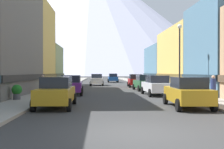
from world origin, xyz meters
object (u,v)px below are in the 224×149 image
car_right_0 (187,92)px  car_driving_1 (97,80)px  car_right_2 (144,83)px  pedestrian_1 (213,89)px  car_left_0 (56,92)px  pedestrian_0 (43,85)px  car_right_3 (136,81)px  streetlamp_right (180,49)px  car_left_1 (71,85)px  potted_plant_0 (17,91)px  car_driving_0 (113,78)px  car_right_1 (156,85)px

car_right_0 → car_driving_1: bearing=101.5°
car_right_2 → pedestrian_1: (2.45, -12.40, 0.03)m
car_left_0 → pedestrian_0: (-2.45, 8.23, 0.02)m
car_left_0 → car_right_3: (7.60, 21.19, 0.00)m
car_right_3 → streetlamp_right: streetlamp_right is taller
pedestrian_0 → pedestrian_1: size_ratio=0.98×
car_left_0 → car_left_1: (0.00, 8.86, 0.00)m
car_left_0 → pedestrian_0: bearing=106.6°
car_right_2 → car_driving_1: size_ratio=1.01×
potted_plant_0 → car_left_1: bearing=60.8°
car_driving_1 → streetlamp_right: size_ratio=0.75×
pedestrian_0 → pedestrian_1: bearing=-28.0°
car_driving_0 → pedestrian_1: (4.65, -37.19, 0.03)m
car_left_0 → car_right_1: size_ratio=0.99×
pedestrian_0 → streetlamp_right: streetlamp_right is taller
car_left_0 → car_right_1: 10.85m
car_driving_0 → pedestrian_0: size_ratio=2.65×
pedestrian_0 → pedestrian_1: pedestrian_1 is taller
car_left_0 → potted_plant_0: (-3.20, 3.12, -0.16)m
pedestrian_0 → car_left_0: bearing=-73.4°
car_left_0 → car_driving_0: (5.40, 38.76, 0.00)m
car_left_0 → car_driving_1: size_ratio=1.00×
car_left_1 → pedestrian_1: size_ratio=2.64×
car_right_0 → car_driving_1: size_ratio=1.02×
car_right_0 → car_right_2: 14.53m
car_left_0 → streetlamp_right: streetlamp_right is taller
car_right_1 → car_right_2: (0.00, 6.23, 0.00)m
car_left_1 → car_right_3: size_ratio=1.00×
pedestrian_0 → car_right_3: bearing=52.2°
car_driving_0 → pedestrian_1: size_ratio=2.59×
car_left_0 → pedestrian_1: bearing=8.9°
car_right_1 → potted_plant_0: bearing=-156.8°
potted_plant_0 → car_right_3: bearing=59.1°
car_driving_0 → potted_plant_0: car_driving_0 is taller
car_right_0 → car_right_1: bearing=90.0°
potted_plant_0 → pedestrian_0: size_ratio=0.63×
car_left_0 → car_driving_1: 26.11m
pedestrian_1 → potted_plant_0: bearing=173.3°
streetlamp_right → car_right_0: bearing=-103.3°
pedestrian_1 → pedestrian_0: bearing=152.0°
car_left_1 → streetlamp_right: (9.15, -2.83, 3.09)m
car_right_3 → car_left_0: bearing=-109.7°
car_right_1 → car_driving_0: (-2.20, 31.02, 0.00)m
car_driving_1 → streetlamp_right: (6.95, -19.99, 3.09)m
car_left_1 → car_right_3: 14.48m
car_left_1 → car_driving_1: size_ratio=1.02×
car_right_0 → car_left_1: bearing=128.9°
car_left_0 → car_driving_0: 39.14m
car_right_2 → car_driving_1: same height
car_left_1 → car_right_1: same height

